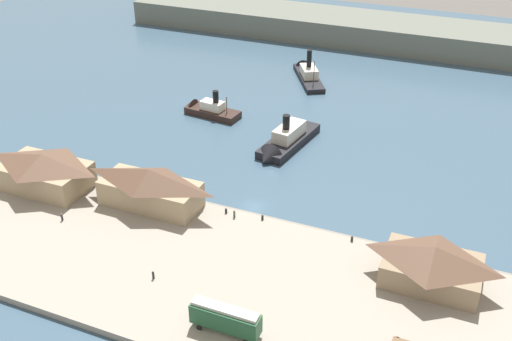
{
  "coord_description": "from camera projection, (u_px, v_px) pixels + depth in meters",
  "views": [
    {
      "loc": [
        38.05,
        -89.74,
        65.12
      ],
      "look_at": [
        -3.72,
        10.1,
        2.0
      ],
      "focal_mm": 41.77,
      "sensor_mm": 36.0,
      "label": 1
    }
  ],
  "objects": [
    {
      "name": "ferry_shed_central_terminal",
      "position": [
        150.0,
        187.0,
        113.47
      ],
      "size": [
        19.6,
        8.52,
        7.92
      ],
      "color": "#998466",
      "rests_on": "quay_promenade"
    },
    {
      "name": "mooring_post_west",
      "position": [
        352.0,
        239.0,
        105.23
      ],
      "size": [
        0.44,
        0.44,
        0.9
      ],
      "primitive_type": "cylinder",
      "color": "black",
      "rests_on": "quay_promenade"
    },
    {
      "name": "street_tram",
      "position": [
        225.0,
        318.0,
        85.33
      ],
      "size": [
        10.54,
        2.67,
        4.59
      ],
      "color": "#1E4C2D",
      "rests_on": "quay_promenade"
    },
    {
      "name": "quay_promenade",
      "position": [
        202.0,
        271.0,
        99.17
      ],
      "size": [
        110.0,
        36.0,
        1.2
      ],
      "primitive_type": "cube",
      "color": "gray",
      "rests_on": "ground"
    },
    {
      "name": "pedestrian_standing_center",
      "position": [
        153.0,
        275.0,
        96.4
      ],
      "size": [
        0.39,
        0.39,
        1.58
      ],
      "color": "#232328",
      "rests_on": "quay_promenade"
    },
    {
      "name": "ferry_moored_west",
      "position": [
        307.0,
        72.0,
        176.51
      ],
      "size": [
        15.93,
        22.61,
        10.62
      ],
      "color": "black",
      "rests_on": "ground"
    },
    {
      "name": "ferry_shed_customs_shed",
      "position": [
        432.0,
        264.0,
        94.37
      ],
      "size": [
        15.53,
        10.58,
        6.95
      ],
      "color": "#847056",
      "rests_on": "quay_promenade"
    },
    {
      "name": "ferry_shed_west_terminal",
      "position": [
        44.0,
        171.0,
        119.21
      ],
      "size": [
        17.7,
        10.86,
        7.57
      ],
      "color": "#998466",
      "rests_on": "quay_promenade"
    },
    {
      "name": "mooring_post_center_east",
      "position": [
        262.0,
        217.0,
        110.94
      ],
      "size": [
        0.44,
        0.44,
        0.9
      ],
      "primitive_type": "cylinder",
      "color": "black",
      "rests_on": "quay_promenade"
    },
    {
      "name": "mooring_post_east",
      "position": [
        226.0,
        211.0,
        112.83
      ],
      "size": [
        0.44,
        0.44,
        0.9
      ],
      "primitive_type": "cylinder",
      "color": "black",
      "rests_on": "quay_promenade"
    },
    {
      "name": "far_headland",
      "position": [
        379.0,
        31.0,
        202.65
      ],
      "size": [
        180.0,
        24.0,
        8.0
      ],
      "primitive_type": "cube",
      "color": "#60665B",
      "rests_on": "ground"
    },
    {
      "name": "pedestrian_near_east_shed",
      "position": [
        62.0,
        217.0,
        110.57
      ],
      "size": [
        0.38,
        0.38,
        1.53
      ],
      "color": "#232328",
      "rests_on": "quay_promenade"
    },
    {
      "name": "seawall_edge",
      "position": [
        246.0,
        214.0,
        113.89
      ],
      "size": [
        110.0,
        0.8,
        1.0
      ],
      "primitive_type": "cube",
      "color": "slate",
      "rests_on": "ground"
    },
    {
      "name": "pedestrian_near_west_shed",
      "position": [
        234.0,
        214.0,
        111.4
      ],
      "size": [
        0.4,
        0.4,
        1.64
      ],
      "color": "#3D4C42",
      "rests_on": "quay_promenade"
    },
    {
      "name": "ferry_moored_east",
      "position": [
        207.0,
        109.0,
        153.63
      ],
      "size": [
        16.06,
        6.87,
        8.58
      ],
      "color": "black",
      "rests_on": "ground"
    },
    {
      "name": "ground_plane",
      "position": [
        254.0,
        207.0,
        117.01
      ],
      "size": [
        320.0,
        320.0,
        0.0
      ],
      "primitive_type": "plane",
      "color": "#385166"
    },
    {
      "name": "ferry_approaching_east",
      "position": [
        284.0,
        143.0,
        137.03
      ],
      "size": [
        9.32,
        22.75,
        10.16
      ],
      "color": "black",
      "rests_on": "ground"
    }
  ]
}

